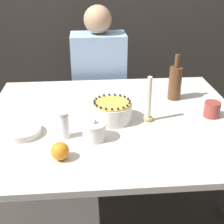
# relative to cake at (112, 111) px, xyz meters

# --- Properties ---
(ground_plane) EXTENTS (12.00, 12.00, 0.00)m
(ground_plane) POSITION_rel_cake_xyz_m (0.01, 0.03, -0.80)
(ground_plane) COLOR #3D3833
(dining_table) EXTENTS (1.37, 1.15, 0.75)m
(dining_table) POSITION_rel_cake_xyz_m (0.01, 0.03, -0.15)
(dining_table) COLOR beige
(dining_table) RESTS_ON ground_plane
(cake) EXTENTS (0.21, 0.21, 0.11)m
(cake) POSITION_rel_cake_xyz_m (0.00, 0.00, 0.00)
(cake) COLOR white
(cake) RESTS_ON dining_table
(sugar_bowl) EXTENTS (0.11, 0.11, 0.11)m
(sugar_bowl) POSITION_rel_cake_xyz_m (-0.10, -0.18, -0.01)
(sugar_bowl) COLOR white
(sugar_bowl) RESTS_ON dining_table
(sugar_shaker) EXTENTS (0.05, 0.05, 0.13)m
(sugar_shaker) POSITION_rel_cake_xyz_m (-0.24, -0.16, 0.01)
(sugar_shaker) COLOR white
(sugar_shaker) RESTS_ON dining_table
(plate_stack) EXTENTS (0.19, 0.19, 0.03)m
(plate_stack) POSITION_rel_cake_xyz_m (-0.45, -0.11, -0.03)
(plate_stack) COLOR white
(plate_stack) RESTS_ON dining_table
(candle) EXTENTS (0.05, 0.05, 0.24)m
(candle) POSITION_rel_cake_xyz_m (0.19, -0.02, 0.05)
(candle) COLOR tan
(candle) RESTS_ON dining_table
(bottle) EXTENTS (0.08, 0.08, 0.27)m
(bottle) POSITION_rel_cake_xyz_m (0.40, 0.25, 0.05)
(bottle) COLOR brown
(bottle) RESTS_ON dining_table
(cup) EXTENTS (0.08, 0.08, 0.08)m
(cup) POSITION_rel_cake_xyz_m (0.54, -0.00, -0.01)
(cup) COLOR #993D33
(cup) RESTS_ON dining_table
(orange_fruit_0) EXTENTS (0.08, 0.08, 0.08)m
(orange_fruit_0) POSITION_rel_cake_xyz_m (-0.25, -0.33, -0.01)
(orange_fruit_0) COLOR orange
(orange_fruit_0) RESTS_ON dining_table
(person_man_blue_shirt) EXTENTS (0.40, 0.34, 1.23)m
(person_man_blue_shirt) POSITION_rel_cake_xyz_m (-0.03, 0.81, -0.27)
(person_man_blue_shirt) COLOR #595960
(person_man_blue_shirt) RESTS_ON ground_plane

